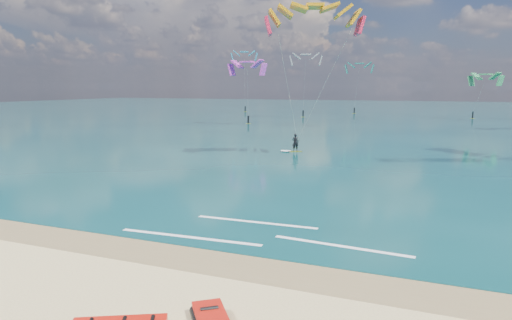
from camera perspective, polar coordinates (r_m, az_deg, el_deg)
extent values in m
plane|color=tan|center=(52.62, 11.78, 1.94)|extent=(320.00, 320.00, 0.00)
cube|color=olive|center=(18.18, -9.61, -11.75)|extent=(320.00, 2.40, 0.01)
cube|color=#0A393C|center=(115.97, 17.36, 5.59)|extent=(320.00, 200.00, 0.04)
cube|color=yellow|center=(45.58, 4.93, 1.09)|extent=(1.36, 0.99, 0.06)
imported|color=black|center=(45.46, 4.94, 2.21)|extent=(0.70, 0.52, 1.76)
cylinder|color=black|center=(45.07, 5.20, 2.47)|extent=(0.49, 0.29, 0.04)
cube|color=white|center=(19.16, 10.61, -10.54)|extent=(5.76, 0.65, 0.01)
cube|color=white|center=(20.12, -8.33, -9.51)|extent=(6.59, 0.59, 0.01)
cube|color=white|center=(22.00, -0.01, -7.77)|extent=(6.02, 0.46, 0.01)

